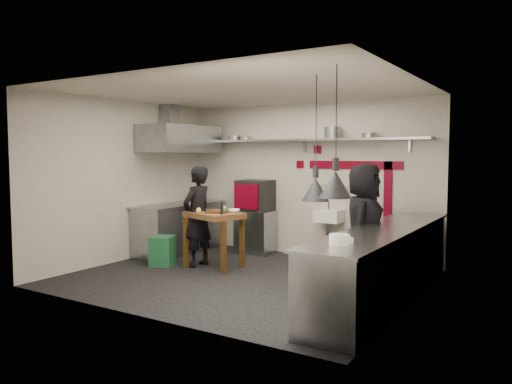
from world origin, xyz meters
The scene contains 47 objects.
floor centered at (0.00, 0.00, 0.00)m, with size 5.00×5.00×0.00m, color black.
ceiling centered at (0.00, 0.00, 2.80)m, with size 5.00×5.00×0.00m, color beige.
wall_back centered at (0.00, 2.10, 1.40)m, with size 5.00×0.04×2.80m, color beige.
wall_front centered at (0.00, -2.10, 1.40)m, with size 5.00×0.04×2.80m, color beige.
wall_left centered at (-2.50, 0.00, 1.40)m, with size 0.04×4.20×2.80m, color beige.
wall_right centered at (2.50, 0.00, 1.40)m, with size 0.04×4.20×2.80m, color beige.
red_band_horiz centered at (0.95, 2.08, 1.68)m, with size 1.70×0.02×0.14m, color #610114.
red_band_vert centered at (1.55, 2.08, 1.20)m, with size 0.14×0.02×1.10m, color #610114.
red_tile_a centered at (0.25, 2.08, 1.95)m, with size 0.14×0.02×0.14m, color #610114.
red_tile_b centered at (-0.10, 2.08, 1.68)m, with size 0.14×0.02×0.14m, color #610114.
back_shelf centered at (0.00, 1.92, 2.12)m, with size 4.60×0.34×0.04m, color slate.
shelf_bracket_left centered at (-1.90, 2.07, 2.02)m, with size 0.04×0.06×0.24m, color slate.
shelf_bracket_mid centered at (0.00, 2.07, 2.02)m, with size 0.04×0.06×0.24m, color slate.
shelf_bracket_right centered at (1.90, 2.07, 2.02)m, with size 0.04×0.06×0.24m, color slate.
pan_far_left centered at (-1.45, 1.92, 2.19)m, with size 0.25×0.25×0.09m, color slate.
pan_mid_left centered at (-1.20, 1.92, 2.18)m, with size 0.22×0.22×0.07m, color slate.
stock_pot centered at (0.61, 1.92, 2.24)m, with size 0.29×0.29×0.20m, color slate.
pan_right centered at (1.27, 1.92, 2.18)m, with size 0.24×0.24×0.08m, color slate.
oven_stand centered at (-0.86, 1.75, 0.40)m, with size 0.64×0.58×0.80m, color slate.
combi_oven centered at (-0.89, 1.79, 1.09)m, with size 0.60×0.56×0.58m, color black.
oven_door centered at (-0.90, 1.47, 1.09)m, with size 0.49×0.03×0.46m, color #610114.
oven_glass centered at (-0.89, 1.51, 1.09)m, with size 0.34×0.02×0.34m, color black.
hand_sink centered at (0.55, 1.92, 0.78)m, with size 0.46×0.34×0.22m, color white.
sink_tap centered at (0.55, 1.92, 0.96)m, with size 0.03×0.03×0.14m, color slate.
sink_drain centered at (0.55, 1.88, 0.34)m, with size 0.06×0.06×0.66m, color slate.
utensil_rail centered at (0.55, 2.06, 1.32)m, with size 0.02×0.02×0.90m, color slate.
counter_right centered at (2.15, 0.00, 0.45)m, with size 0.70×3.80×0.90m, color slate.
counter_right_top centered at (2.15, 0.00, 0.92)m, with size 0.76×3.90×0.03m, color slate.
plate_stack centered at (2.12, -1.39, 0.99)m, with size 0.21×0.21×0.11m, color white.
small_bowl_right centered at (2.10, -1.23, 0.96)m, with size 0.22×0.22×0.05m, color white.
counter_left centered at (-2.15, 1.05, 0.45)m, with size 0.70×1.90×0.90m, color slate.
counter_left_top centered at (-2.15, 1.05, 0.92)m, with size 0.76×2.00×0.03m, color slate.
extractor_hood centered at (-2.10, 1.05, 2.15)m, with size 0.78×1.60×0.50m, color slate.
hood_duct centered at (-2.35, 1.05, 2.55)m, with size 0.28×0.28×0.50m, color slate.
green_bin centered at (-1.61, 0.00, 0.25)m, with size 0.36×0.36×0.50m, color #1E5C35.
prep_table centered at (-0.78, 0.33, 0.46)m, with size 0.92×0.64×0.92m, color brown, non-canonical shape.
cutting_board centered at (-0.71, 0.31, 0.93)m, with size 0.34×0.24×0.03m, color #44290E.
pepper_mill centered at (-0.50, 0.17, 1.02)m, with size 0.05×0.05×0.20m, color black.
lemon_a centered at (-1.00, 0.21, 0.96)m, with size 0.08×0.08×0.08m, color yellow.
lemon_b centered at (-0.93, 0.12, 0.96)m, with size 0.08×0.08×0.08m, color yellow.
veg_ball centered at (-0.68, 0.47, 0.97)m, with size 0.10×0.10×0.10m, color #588A41.
steel_tray centered at (-1.05, 0.44, 0.94)m, with size 0.20×0.13×0.03m, color slate.
bowl centered at (-0.48, 0.47, 0.95)m, with size 0.19×0.19×0.06m, color white.
heat_lamp_near centered at (1.54, -0.75, 2.05)m, with size 0.33×0.33×1.49m, color black, non-canonical shape.
heat_lamp_far centered at (2.01, -1.26, 2.10)m, with size 0.35×0.35×1.40m, color black, non-canonical shape.
chef_left centered at (-1.10, 0.29, 0.84)m, with size 0.61×0.40×1.68m, color black.
chef_right centered at (1.70, 0.53, 0.87)m, with size 0.85×0.55×1.74m, color black.
Camera 1 is at (4.09, -6.17, 1.86)m, focal length 35.00 mm.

